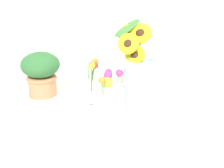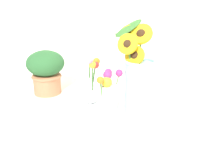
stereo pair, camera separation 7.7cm
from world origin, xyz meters
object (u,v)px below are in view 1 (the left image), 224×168
Objects in this scene: serving_tray at (112,111)px; mason_jar_sunflowers at (139,77)px; vase_small_center at (108,95)px; vase_bulb_right at (90,88)px; potted_plant at (41,71)px.

mason_jar_sunflowers is (0.09, 0.04, 0.14)m from serving_tray.
vase_bulb_right is at bearing 154.46° from vase_small_center.
vase_small_center is 0.11m from vase_bulb_right.
vase_bulb_right is at bearing -172.46° from mason_jar_sunflowers.
mason_jar_sunflowers reaches higher than vase_small_center.
mason_jar_sunflowers reaches higher than serving_tray.
serving_tray is 0.09m from vase_small_center.
vase_bulb_right is (-0.10, 0.01, 0.08)m from serving_tray.
serving_tray is 0.18m from mason_jar_sunflowers.
mason_jar_sunflowers is 0.13m from vase_small_center.
serving_tray is 1.97× the size of vase_bulb_right.
serving_tray is at bearing -9.62° from potted_plant.
potted_plant is at bearing 165.13° from vase_small_center.
vase_small_center is at bearing -92.76° from serving_tray.
vase_bulb_right is at bearing -10.62° from potted_plant.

